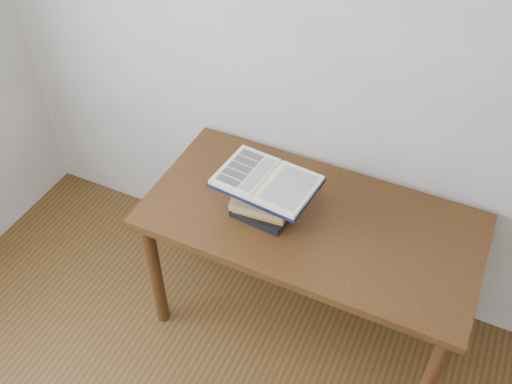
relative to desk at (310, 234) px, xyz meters
The scene contains 3 objects.
desk is the anchor object (origin of this frame).
book_stack 0.27m from the desk, 163.10° to the right, with size 0.25×0.20×0.18m.
open_book 0.34m from the desk, 159.09° to the right, with size 0.41×0.30×0.03m.
Camera 1 is at (0.47, -0.15, 2.42)m, focal length 40.00 mm.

